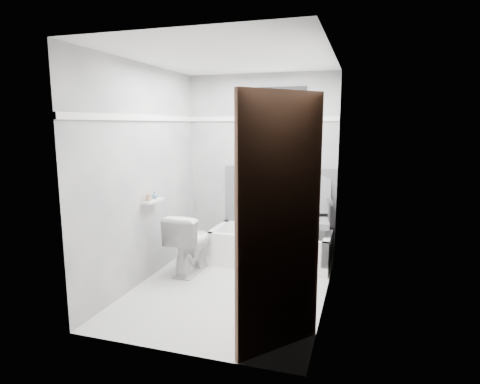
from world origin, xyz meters
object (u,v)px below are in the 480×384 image
at_px(office_chair, 308,216).
at_px(soap_bottle_b, 155,195).
at_px(toilet, 190,243).
at_px(door, 307,239).
at_px(soap_bottle_a, 148,196).
at_px(bathtub, 271,247).

bearing_deg(office_chair, soap_bottle_b, -160.00).
bearing_deg(toilet, soap_bottle_b, 36.33).
relative_size(door, soap_bottle_a, 20.34).
relative_size(office_chair, soap_bottle_b, 12.38).
xyz_separation_m(door, soap_bottle_a, (-1.92, 1.25, -0.03)).
xyz_separation_m(bathtub, soap_bottle_a, (-1.17, -0.96, 0.76)).
bearing_deg(toilet, door, 134.92).
xyz_separation_m(toilet, soap_bottle_a, (-0.32, -0.37, 0.61)).
xyz_separation_m(bathtub, toilet, (-0.85, -0.59, 0.15)).
bearing_deg(toilet, soap_bottle_a, 49.64).
distance_m(bathtub, office_chair, 0.62).
distance_m(bathtub, soap_bottle_b, 1.62).
bearing_deg(office_chair, door, -90.84).
height_order(door, soap_bottle_b, door).
distance_m(toilet, soap_bottle_b, 0.72).
bearing_deg(soap_bottle_b, bathtub, 35.17).
height_order(door, soap_bottle_a, door).
bearing_deg(bathtub, door, -71.25).
xyz_separation_m(office_chair, door, (0.30, -2.26, 0.37)).
distance_m(toilet, soap_bottle_a, 0.78).
height_order(soap_bottle_a, soap_bottle_b, soap_bottle_a).
bearing_deg(toilet, bathtub, -144.92).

